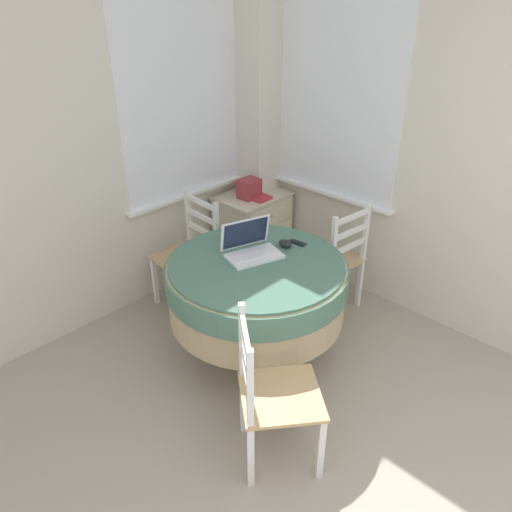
{
  "coord_description": "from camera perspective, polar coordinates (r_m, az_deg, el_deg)",
  "views": [
    {
      "loc": [
        -1.09,
        0.11,
        2.29
      ],
      "look_at": [
        1.02,
        2.14,
        0.67
      ],
      "focal_mm": 35.0,
      "sensor_mm": 36.0,
      "label": 1
    }
  ],
  "objects": [
    {
      "name": "laptop",
      "position": [
        3.19,
        -0.58,
        0.94
      ],
      "size": [
        0.4,
        0.34,
        0.22
      ],
      "color": "white",
      "rests_on": "round_dining_table"
    },
    {
      "name": "dining_chair_near_right_window",
      "position": [
        3.83,
        8.85,
        -0.41
      ],
      "size": [
        0.45,
        0.45,
        0.88
      ],
      "color": "tan",
      "rests_on": "ground_plane"
    },
    {
      "name": "computer_mouse",
      "position": [
        3.3,
        3.38,
        1.42
      ],
      "size": [
        0.06,
        0.1,
        0.05
      ],
      "color": "black",
      "rests_on": "round_dining_table"
    },
    {
      "name": "cell_phone",
      "position": [
        3.36,
        4.73,
        1.54
      ],
      "size": [
        0.06,
        0.13,
        0.01
      ],
      "color": "black",
      "rests_on": "round_dining_table"
    },
    {
      "name": "book_on_cabinet",
      "position": [
        4.23,
        0.2,
        6.77
      ],
      "size": [
        0.15,
        0.21,
        0.02
      ],
      "color": "#BC3338",
      "rests_on": "corner_cabinet"
    },
    {
      "name": "dining_chair_camera_near",
      "position": [
        2.65,
        1.87,
        -15.57
      ],
      "size": [
        0.58,
        0.58,
        0.88
      ],
      "color": "tan",
      "rests_on": "ground_plane"
    },
    {
      "name": "corner_cabinet",
      "position": [
        4.44,
        -0.36,
        2.97
      ],
      "size": [
        0.6,
        0.46,
        0.68
      ],
      "color": "beige",
      "rests_on": "ground_plane"
    },
    {
      "name": "round_dining_table",
      "position": [
        3.21,
        0.07,
        -3.39
      ],
      "size": [
        1.16,
        1.16,
        0.74
      ],
      "color": "#4C3D2D",
      "rests_on": "ground_plane"
    },
    {
      "name": "dining_chair_near_back_window",
      "position": [
        3.88,
        -7.58,
        0.11
      ],
      "size": [
        0.44,
        0.44,
        0.88
      ],
      "color": "tan",
      "rests_on": "ground_plane"
    },
    {
      "name": "storage_box",
      "position": [
        4.22,
        -0.79,
        7.71
      ],
      "size": [
        0.17,
        0.14,
        0.16
      ],
      "color": "#9E3338",
      "rests_on": "corner_cabinet"
    },
    {
      "name": "corner_room_shell",
      "position": [
        3.16,
        4.49,
        10.29
      ],
      "size": [
        4.36,
        5.02,
        2.55
      ],
      "color": "beige",
      "rests_on": "ground_plane"
    }
  ]
}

